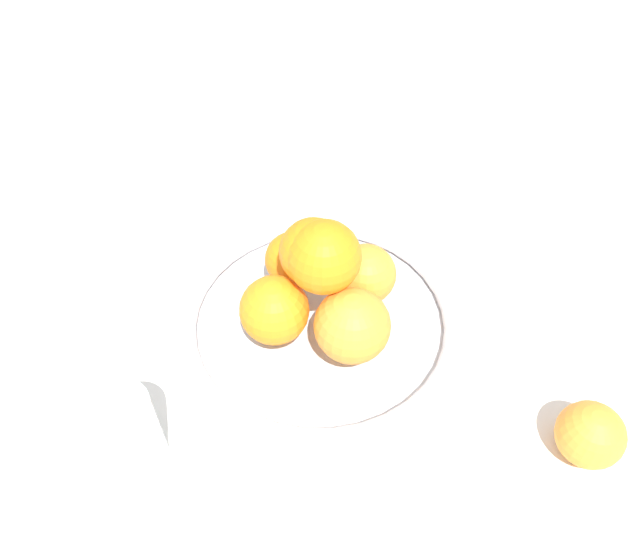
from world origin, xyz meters
name	(u,v)px	position (x,y,z in m)	size (l,w,h in m)	color
ground_plane	(320,330)	(0.00, 0.00, 0.00)	(4.00, 4.00, 0.00)	silver
fruit_bowl	(320,321)	(0.00, 0.00, 0.02)	(0.32, 0.32, 0.03)	silver
orange_pile	(322,283)	(0.00, 0.01, 0.09)	(0.16, 0.15, 0.14)	orange
stray_orange	(590,435)	(-0.29, 0.07, 0.03)	(0.07, 0.07, 0.07)	orange
drinking_glass	(127,434)	(0.12, 0.21, 0.05)	(0.06, 0.06, 0.10)	silver
napkin_folded	(277,169)	(0.15, -0.26, 0.00)	(0.14, 0.14, 0.01)	silver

